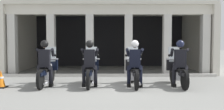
# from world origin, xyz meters

# --- Properties ---
(ground_plane) EXTENTS (80.00, 80.00, 0.00)m
(ground_plane) POSITION_xyz_m (0.00, 3.00, 0.00)
(ground_plane) COLOR gray
(station_building) EXTENTS (10.03, 5.00, 3.40)m
(station_building) POSITION_xyz_m (-0.11, 5.21, 2.14)
(station_building) COLOR black
(station_building) RESTS_ON ground
(kerb_strip) EXTENTS (9.53, 0.24, 0.12)m
(kerb_strip) POSITION_xyz_m (-0.11, 2.23, 0.06)
(kerb_strip) COLOR #B7B5AD
(kerb_strip) RESTS_ON ground
(motorcycle_far_left) EXTENTS (0.62, 2.04, 1.35)m
(motorcycle_far_left) POSITION_xyz_m (-2.28, 0.12, 0.50)
(motorcycle_far_left) COLOR black
(motorcycle_far_left) RESTS_ON ground
(police_officer_far_left) EXTENTS (0.63, 0.61, 1.58)m
(police_officer_far_left) POSITION_xyz_m (-2.28, -0.17, 0.94)
(police_officer_far_left) COLOR black
(police_officer_far_left) RESTS_ON ground
(motorcycle_center_left) EXTENTS (0.62, 2.04, 1.35)m
(motorcycle_center_left) POSITION_xyz_m (-0.76, 0.11, 0.50)
(motorcycle_center_left) COLOR black
(motorcycle_center_left) RESTS_ON ground
(police_officer_center_left) EXTENTS (0.63, 0.61, 1.58)m
(police_officer_center_left) POSITION_xyz_m (-0.76, -0.17, 0.94)
(police_officer_center_left) COLOR black
(police_officer_center_left) RESTS_ON ground
(motorcycle_center_right) EXTENTS (0.62, 2.04, 1.35)m
(motorcycle_center_right) POSITION_xyz_m (0.76, 0.03, 0.50)
(motorcycle_center_right) COLOR black
(motorcycle_center_right) RESTS_ON ground
(police_officer_center_right) EXTENTS (0.63, 0.61, 1.58)m
(police_officer_center_right) POSITION_xyz_m (0.76, -0.25, 0.94)
(police_officer_center_right) COLOR black
(police_officer_center_right) RESTS_ON ground
(motorcycle_far_right) EXTENTS (0.62, 2.04, 1.35)m
(motorcycle_far_right) POSITION_xyz_m (2.29, 0.02, 0.50)
(motorcycle_far_right) COLOR black
(motorcycle_far_right) RESTS_ON ground
(police_officer_far_right) EXTENTS (0.63, 0.61, 1.58)m
(police_officer_far_right) POSITION_xyz_m (2.28, -0.26, 0.94)
(police_officer_far_right) COLOR black
(police_officer_far_right) RESTS_ON ground
(traffic_cone_flank) EXTENTS (0.34, 0.34, 0.59)m
(traffic_cone_flank) POSITION_xyz_m (-3.70, -0.36, 0.29)
(traffic_cone_flank) COLOR black
(traffic_cone_flank) RESTS_ON ground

